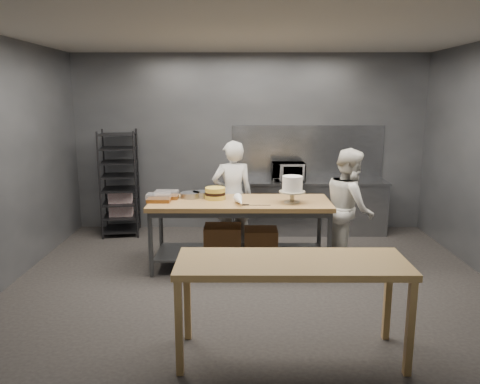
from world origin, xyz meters
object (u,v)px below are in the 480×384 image
object	(u,v)px
near_counter	(292,270)
chef_behind	(233,197)
work_table	(240,225)
speed_rack	(120,184)
frosted_cake_stand	(292,186)
microwave	(288,172)
layer_cake	(215,193)
chef_right	(349,208)

from	to	relation	value
near_counter	chef_behind	bearing A→B (deg)	101.01
work_table	speed_rack	bearing A→B (deg)	142.43
speed_rack	frosted_cake_stand	xyz separation A→B (m)	(2.69, -1.68, 0.29)
near_counter	speed_rack	bearing A→B (deg)	122.90
microwave	layer_cake	xyz separation A→B (m)	(-1.14, -1.54, -0.05)
speed_rack	layer_cake	distance (m)	2.22
work_table	microwave	world-z (taller)	microwave
chef_behind	microwave	xyz separation A→B (m)	(0.92, 0.97, 0.22)
frosted_cake_stand	chef_behind	bearing A→B (deg)	134.91
layer_cake	near_counter	bearing A→B (deg)	-71.41
chef_behind	chef_right	bearing A→B (deg)	149.13
work_table	frosted_cake_stand	world-z (taller)	frosted_cake_stand
near_counter	chef_right	bearing A→B (deg)	66.15
chef_right	frosted_cake_stand	distance (m)	0.88
microwave	layer_cake	distance (m)	1.92
layer_cake	speed_rack	bearing A→B (deg)	138.94
chef_behind	layer_cake	world-z (taller)	chef_behind
work_table	frosted_cake_stand	xyz separation A→B (m)	(0.69, -0.14, 0.58)
chef_right	work_table	bearing A→B (deg)	91.81
speed_rack	layer_cake	world-z (taller)	speed_rack
speed_rack	work_table	bearing A→B (deg)	-37.57
near_counter	chef_behind	world-z (taller)	chef_behind
microwave	frosted_cake_stand	size ratio (longest dim) A/B	1.52
speed_rack	chef_behind	world-z (taller)	speed_rack
work_table	chef_behind	world-z (taller)	chef_behind
speed_rack	microwave	size ratio (longest dim) A/B	3.23
frosted_cake_stand	layer_cake	distance (m)	1.05
chef_right	chef_behind	bearing A→B (deg)	69.18
near_counter	speed_rack	distance (m)	4.54
chef_right	near_counter	bearing A→B (deg)	156.71
microwave	layer_cake	world-z (taller)	microwave
work_table	near_counter	size ratio (longest dim) A/B	1.20
work_table	microwave	bearing A→B (deg)	63.43
microwave	near_counter	bearing A→B (deg)	-95.12
near_counter	speed_rack	xyz separation A→B (m)	(-2.47, 3.81, 0.04)
work_table	microwave	size ratio (longest dim) A/B	4.43
microwave	layer_cake	size ratio (longest dim) A/B	1.97
work_table	near_counter	xyz separation A→B (m)	(0.46, -2.27, 0.24)
microwave	frosted_cake_stand	distance (m)	1.77
chef_right	microwave	world-z (taller)	chef_right
speed_rack	chef_right	size ratio (longest dim) A/B	1.08
work_table	frosted_cake_stand	bearing A→B (deg)	-11.69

